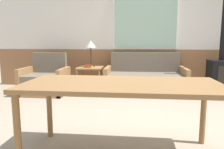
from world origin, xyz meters
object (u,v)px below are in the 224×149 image
object	(u,v)px
side_table	(90,71)
table_lamp	(91,46)
armchair	(45,82)
couch	(145,81)
wood_stove	(222,66)
dining_table	(122,90)

from	to	relation	value
side_table	table_lamp	size ratio (longest dim) A/B	0.93
side_table	armchair	bearing A→B (deg)	-157.85
couch	wood_stove	distance (m)	1.60
armchair	dining_table	world-z (taller)	armchair
couch	table_lamp	size ratio (longest dim) A/B	2.91
dining_table	wood_stove	distance (m)	3.28
armchair	table_lamp	world-z (taller)	table_lamp
table_lamp	wood_stove	bearing A→B (deg)	-3.47
table_lamp	wood_stove	xyz separation A→B (m)	(2.77, -0.17, -0.42)
side_table	wood_stove	size ratio (longest dim) A/B	0.22
side_table	wood_stove	bearing A→B (deg)	-1.50
armchair	table_lamp	distance (m)	1.26
side_table	table_lamp	distance (m)	0.57
side_table	dining_table	bearing A→B (deg)	-72.31
side_table	dining_table	size ratio (longest dim) A/B	0.30
armchair	wood_stove	xyz separation A→B (m)	(3.67, 0.29, 0.33)
dining_table	wood_stove	world-z (taller)	wood_stove
armchair	wood_stove	size ratio (longest dim) A/B	0.36
armchair	side_table	world-z (taller)	armchair
armchair	side_table	distance (m)	0.99
couch	dining_table	xyz separation A→B (m)	(-0.34, -2.71, 0.39)
couch	dining_table	bearing A→B (deg)	-97.19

